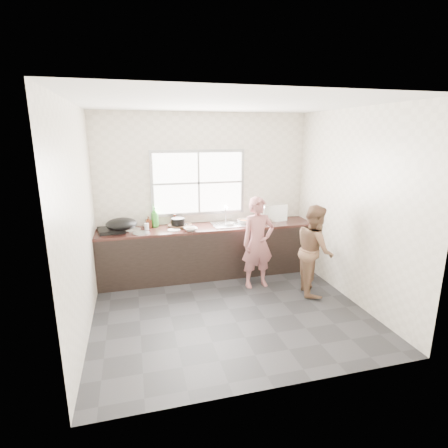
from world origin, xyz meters
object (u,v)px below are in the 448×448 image
object	(u,v)px
bowl_crabs	(244,222)
bottle_green	(155,217)
woman	(258,246)
bowl_mince	(191,229)
bowl_held	(229,224)
bottle_brown_short	(175,220)
burner	(111,230)
pot_lid_right	(132,230)
bottle_brown_tall	(148,223)
pot_lid_left	(141,233)
plate_food	(174,230)
dish_rack	(272,213)
black_pot	(178,223)
person_side	(315,250)
cutting_board	(180,225)
glass_jar	(147,226)
wok	(122,224)

from	to	relation	value
bowl_crabs	bottle_green	size ratio (longest dim) A/B	0.58
woman	bowl_mince	bearing A→B (deg)	152.50
bowl_held	bottle_brown_short	bearing A→B (deg)	161.90
burner	pot_lid_right	size ratio (longest dim) A/B	1.43
bowl_mince	pot_lid_right	bearing A→B (deg)	162.92
bottle_brown_tall	pot_lid_left	world-z (taller)	bottle_brown_tall
plate_food	dish_rack	bearing A→B (deg)	3.15
black_pot	pot_lid_right	distance (m)	0.73
person_side	pot_lid_right	size ratio (longest dim) A/B	5.01
cutting_board	plate_food	world-z (taller)	cutting_board
glass_jar	pot_lid_right	xyz separation A→B (m)	(-0.22, 0.02, -0.04)
black_pot	pot_lid_left	distance (m)	0.63
bottle_brown_tall	wok	size ratio (longest dim) A/B	0.39
person_side	glass_jar	size ratio (longest dim) A/B	13.27
person_side	bowl_crabs	world-z (taller)	person_side
cutting_board	plate_food	distance (m)	0.25
bowl_crabs	pot_lid_left	size ratio (longest dim) A/B	0.71
plate_food	bottle_green	distance (m)	0.43
black_pot	bottle_brown_short	xyz separation A→B (m)	(-0.03, 0.19, 0.01)
plate_food	bottle_brown_short	world-z (taller)	bottle_brown_short
bowl_crabs	bottle_green	xyz separation A→B (m)	(-1.49, 0.16, 0.14)
glass_jar	wok	size ratio (longest dim) A/B	0.22
black_pot	bottle_green	bearing A→B (deg)	158.93
bottle_brown_tall	bowl_mince	bearing A→B (deg)	-27.87
bottle_brown_short	pot_lid_left	size ratio (longest dim) A/B	0.63
cutting_board	bottle_green	world-z (taller)	bottle_green
bowl_held	plate_food	size ratio (longest dim) A/B	0.99
glass_jar	wok	bearing A→B (deg)	-159.48
bowl_crabs	plate_food	world-z (taller)	bowl_crabs
person_side	bottle_brown_short	size ratio (longest dim) A/B	7.97
wok	pot_lid_right	size ratio (longest dim) A/B	1.75
cutting_board	wok	xyz separation A→B (m)	(-0.92, -0.18, 0.13)
bowl_crabs	bottle_brown_tall	size ratio (longest dim) A/B	1.04
dish_rack	pot_lid_left	distance (m)	2.22
woman	cutting_board	xyz separation A→B (m)	(-1.10, 0.74, 0.21)
person_side	wok	world-z (taller)	person_side
person_side	bottle_brown_short	world-z (taller)	person_side
bowl_held	pot_lid_right	distance (m)	1.58
bottle_green	pot_lid_right	xyz separation A→B (m)	(-0.37, -0.12, -0.16)
bowl_crabs	bottle_brown_short	world-z (taller)	bottle_brown_short
black_pot	cutting_board	bearing A→B (deg)	52.31
bowl_mince	bottle_green	world-z (taller)	bottle_green
bottle_green	bottle_brown_tall	distance (m)	0.14
person_side	dish_rack	size ratio (longest dim) A/B	3.09
plate_food	pot_lid_left	size ratio (longest dim) A/B	0.74
glass_jar	burner	xyz separation A→B (m)	(-0.54, -0.01, -0.02)
bowl_held	dish_rack	distance (m)	0.78
person_side	black_pot	distance (m)	2.20
glass_jar	dish_rack	distance (m)	2.12
bowl_crabs	glass_jar	xyz separation A→B (m)	(-1.63, 0.03, 0.02)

